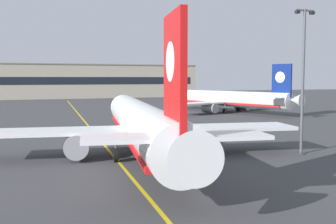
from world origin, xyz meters
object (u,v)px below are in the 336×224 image
object	(u,v)px
airliner_background	(226,99)
apron_lamp_post	(303,79)
airliner_foreground	(141,123)
safety_cone_by_nose_gear	(121,134)

from	to	relation	value
airliner_background	apron_lamp_post	distance (m)	50.04
airliner_foreground	apron_lamp_post	world-z (taller)	apron_lamp_post
apron_lamp_post	safety_cone_by_nose_gear	world-z (taller)	apron_lamp_post
airliner_foreground	safety_cone_by_nose_gear	distance (m)	15.65
apron_lamp_post	safety_cone_by_nose_gear	distance (m)	25.17
safety_cone_by_nose_gear	airliner_background	bearing A→B (deg)	40.92
airliner_background	apron_lamp_post	world-z (taller)	apron_lamp_post
apron_lamp_post	safety_cone_by_nose_gear	size ratio (longest dim) A/B	26.73
airliner_background	safety_cone_by_nose_gear	distance (m)	41.58
airliner_foreground	airliner_background	bearing A→B (deg)	51.93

